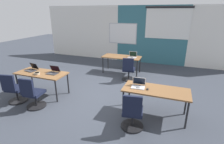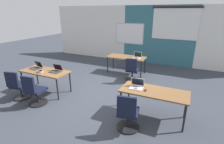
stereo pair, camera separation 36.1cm
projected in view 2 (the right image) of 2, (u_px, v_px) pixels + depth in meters
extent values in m
plane|color=#383D47|center=(102.00, 94.00, 5.55)|extent=(24.00, 24.00, 0.00)
cube|color=silver|center=(140.00, 35.00, 8.67)|extent=(10.00, 0.20, 2.80)
cube|color=#336B7A|center=(158.00, 36.00, 8.23)|extent=(3.41, 0.01, 2.80)
cube|color=#B7B7BC|center=(130.00, 34.00, 8.78)|extent=(1.48, 0.02, 1.04)
cube|color=white|center=(129.00, 34.00, 8.78)|extent=(1.40, 0.02, 0.96)
cube|color=white|center=(175.00, 24.00, 7.74)|extent=(2.00, 0.02, 1.37)
cylinder|color=black|center=(177.00, 7.00, 7.49)|extent=(2.10, 0.10, 0.10)
cube|color=brown|center=(45.00, 71.00, 5.50)|extent=(1.60, 0.70, 0.04)
cylinder|color=black|center=(23.00, 81.00, 5.65)|extent=(0.04, 0.04, 0.68)
cylinder|color=black|center=(57.00, 89.00, 5.07)|extent=(0.04, 0.04, 0.68)
cylinder|color=black|center=(37.00, 75.00, 6.17)|extent=(0.04, 0.04, 0.68)
cylinder|color=black|center=(70.00, 82.00, 5.58)|extent=(0.04, 0.04, 0.68)
cube|color=brown|center=(154.00, 92.00, 4.11)|extent=(1.60, 0.70, 0.04)
cylinder|color=black|center=(121.00, 104.00, 4.27)|extent=(0.04, 0.04, 0.68)
cylinder|color=black|center=(184.00, 119.00, 3.68)|extent=(0.04, 0.04, 0.68)
cylinder|color=black|center=(129.00, 94.00, 4.78)|extent=(0.04, 0.04, 0.68)
cylinder|color=black|center=(186.00, 106.00, 4.20)|extent=(0.04, 0.04, 0.68)
cube|color=brown|center=(126.00, 57.00, 7.20)|extent=(1.60, 0.70, 0.04)
cylinder|color=black|center=(107.00, 65.00, 7.35)|extent=(0.04, 0.04, 0.68)
cylinder|color=black|center=(141.00, 70.00, 6.77)|extent=(0.04, 0.04, 0.68)
cylinder|color=black|center=(113.00, 61.00, 7.87)|extent=(0.04, 0.04, 0.68)
cylinder|color=black|center=(145.00, 66.00, 7.28)|extent=(0.04, 0.04, 0.68)
cube|color=#333338|center=(35.00, 69.00, 5.68)|extent=(0.36, 0.28, 0.02)
cube|color=#4C4C4F|center=(34.00, 69.00, 5.63)|extent=(0.10, 0.07, 0.00)
cube|color=#333338|center=(39.00, 64.00, 5.76)|extent=(0.34, 0.13, 0.21)
cube|color=black|center=(39.00, 64.00, 5.75)|extent=(0.30, 0.12, 0.18)
cylinder|color=black|center=(22.00, 97.00, 5.30)|extent=(0.52, 0.52, 0.04)
cylinder|color=black|center=(21.00, 91.00, 5.23)|extent=(0.06, 0.06, 0.34)
cube|color=black|center=(20.00, 85.00, 5.16)|extent=(0.52, 0.52, 0.08)
cube|color=black|center=(12.00, 80.00, 4.84)|extent=(0.40, 0.14, 0.46)
sphere|color=black|center=(27.00, 94.00, 5.51)|extent=(0.04, 0.04, 0.04)
sphere|color=black|center=(27.00, 99.00, 5.18)|extent=(0.04, 0.04, 0.04)
sphere|color=black|center=(14.00, 97.00, 5.28)|extent=(0.04, 0.04, 0.04)
cube|color=#333338|center=(55.00, 72.00, 5.37)|extent=(0.33, 0.23, 0.02)
cube|color=#4C4C4F|center=(54.00, 72.00, 5.32)|extent=(0.09, 0.06, 0.00)
cube|color=#333338|center=(58.00, 67.00, 5.46)|extent=(0.33, 0.09, 0.21)
cube|color=black|center=(58.00, 67.00, 5.46)|extent=(0.30, 0.07, 0.18)
cylinder|color=black|center=(38.00, 103.00, 4.97)|extent=(0.52, 0.52, 0.04)
cylinder|color=black|center=(38.00, 97.00, 4.90)|extent=(0.06, 0.06, 0.34)
cube|color=black|center=(36.00, 90.00, 4.83)|extent=(0.48, 0.48, 0.08)
cube|color=black|center=(28.00, 85.00, 4.52)|extent=(0.40, 0.10, 0.46)
sphere|color=black|center=(44.00, 99.00, 5.17)|extent=(0.04, 0.04, 0.04)
sphere|color=black|center=(43.00, 105.00, 4.83)|extent=(0.04, 0.04, 0.04)
sphere|color=black|center=(30.00, 103.00, 4.97)|extent=(0.04, 0.04, 0.04)
cube|color=silver|center=(136.00, 88.00, 4.24)|extent=(0.34, 0.25, 0.02)
cube|color=#4C4C4F|center=(136.00, 89.00, 4.19)|extent=(0.09, 0.07, 0.00)
cube|color=silver|center=(138.00, 82.00, 4.33)|extent=(0.33, 0.10, 0.21)
cube|color=black|center=(138.00, 82.00, 4.32)|extent=(0.30, 0.08, 0.18)
ellipsoid|color=black|center=(145.00, 90.00, 4.11)|extent=(0.06, 0.10, 0.03)
cylinder|color=black|center=(128.00, 127.00, 3.93)|extent=(0.52, 0.52, 0.04)
cylinder|color=black|center=(128.00, 120.00, 3.87)|extent=(0.06, 0.06, 0.34)
cube|color=black|center=(128.00, 112.00, 3.79)|extent=(0.50, 0.50, 0.08)
cube|color=black|center=(127.00, 107.00, 3.48)|extent=(0.40, 0.12, 0.46)
sphere|color=black|center=(130.00, 121.00, 4.14)|extent=(0.04, 0.04, 0.04)
sphere|color=black|center=(137.00, 131.00, 3.81)|extent=(0.04, 0.04, 0.04)
sphere|color=black|center=(118.00, 127.00, 3.92)|extent=(0.04, 0.04, 0.04)
cube|color=silver|center=(137.00, 58.00, 6.98)|extent=(0.35, 0.26, 0.02)
cube|color=#4C4C4F|center=(136.00, 58.00, 6.94)|extent=(0.09, 0.07, 0.00)
cube|color=silver|center=(138.00, 54.00, 7.06)|extent=(0.33, 0.08, 0.22)
cube|color=black|center=(138.00, 54.00, 7.05)|extent=(0.30, 0.07, 0.19)
cylinder|color=black|center=(132.00, 80.00, 6.64)|extent=(0.52, 0.52, 0.04)
cylinder|color=black|center=(132.00, 75.00, 6.58)|extent=(0.06, 0.06, 0.34)
cube|color=black|center=(132.00, 70.00, 6.51)|extent=(0.49, 0.49, 0.08)
cube|color=black|center=(131.00, 65.00, 6.19)|extent=(0.40, 0.11, 0.46)
sphere|color=black|center=(133.00, 77.00, 6.85)|extent=(0.04, 0.04, 0.04)
sphere|color=black|center=(137.00, 81.00, 6.51)|extent=(0.04, 0.04, 0.04)
sphere|color=black|center=(126.00, 80.00, 6.64)|extent=(0.04, 0.04, 0.04)
cylinder|color=tan|center=(40.00, 72.00, 5.34)|extent=(0.17, 0.17, 0.05)
torus|color=tan|center=(40.00, 71.00, 5.33)|extent=(0.18, 0.18, 0.02)
cylinder|color=gold|center=(40.00, 71.00, 5.33)|extent=(0.14, 0.14, 0.01)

